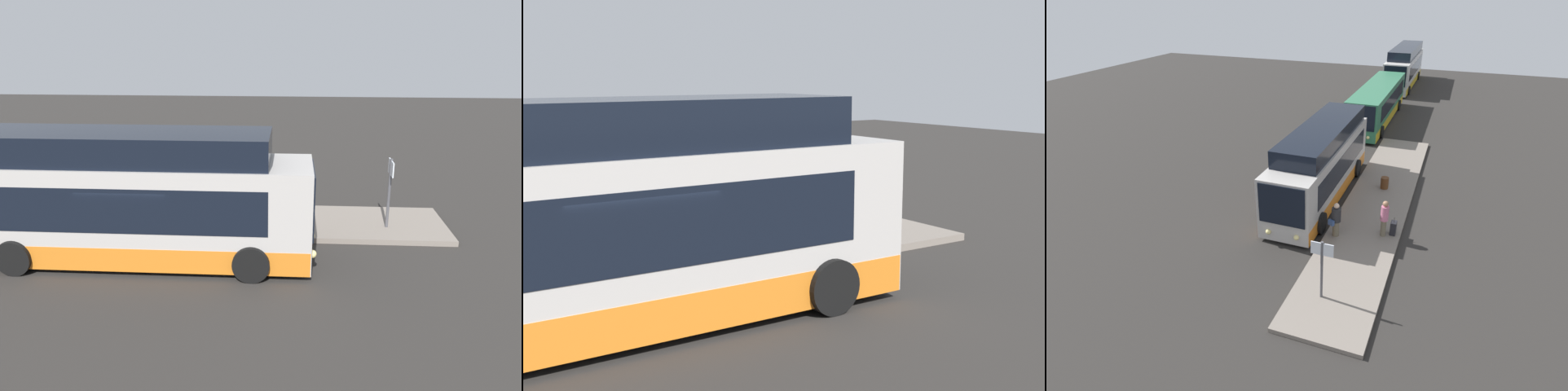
{
  "view_description": "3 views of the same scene",
  "coord_description": "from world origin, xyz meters",
  "views": [
    {
      "loc": [
        4.61,
        -13.77,
        6.65
      ],
      "look_at": [
        3.69,
        0.66,
        1.92
      ],
      "focal_mm": 35.0,
      "sensor_mm": 36.0,
      "label": 1
    },
    {
      "loc": [
        -4.22,
        -11.21,
        4.36
      ],
      "look_at": [
        3.69,
        0.66,
        1.92
      ],
      "focal_mm": 50.0,
      "sensor_mm": 36.0,
      "label": 2
    },
    {
      "loc": [
        18.85,
        6.32,
        10.42
      ],
      "look_at": [
        3.69,
        0.66,
        1.92
      ],
      "focal_mm": 28.0,
      "sensor_mm": 36.0,
      "label": 3
    }
  ],
  "objects": [
    {
      "name": "platform",
      "position": [
        0.0,
        3.23,
        0.09
      ],
      "size": [
        20.0,
        3.26,
        0.18
      ],
      "color": "slate",
      "rests_on": "ground"
    },
    {
      "name": "passenger_waiting",
      "position": [
        3.8,
        2.07,
        1.06
      ],
      "size": [
        0.69,
        0.58,
        1.66
      ],
      "rotation": [
        0.0,
        0.0,
        -2.04
      ],
      "color": "#6B604C",
      "rests_on": "platform"
    },
    {
      "name": "sign_post",
      "position": [
        7.9,
        2.77,
        1.75
      ],
      "size": [
        0.1,
        0.83,
        2.41
      ],
      "color": "#4C4C51",
      "rests_on": "platform"
    },
    {
      "name": "ground",
      "position": [
        0.0,
        0.0,
        0.0
      ],
      "size": [
        80.0,
        80.0,
        0.0
      ],
      "primitive_type": "plane",
      "color": "#2B2826"
    },
    {
      "name": "bus_lead",
      "position": [
        -0.07,
        0.06,
        1.78
      ],
      "size": [
        10.51,
        2.73,
        3.93
      ],
      "color": "#B2ADA8",
      "rests_on": "ground"
    },
    {
      "name": "suitcase",
      "position": [
        2.76,
        4.5,
        0.49
      ],
      "size": [
        0.39,
        0.26,
        0.86
      ],
      "color": "black",
      "rests_on": "platform"
    },
    {
      "name": "passenger_boarding",
      "position": [
        3.05,
        4.09,
        1.15
      ],
      "size": [
        0.5,
        0.5,
        1.77
      ],
      "rotation": [
        0.0,
        0.0,
        0.66
      ],
      "color": "#6B604C",
      "rests_on": "platform"
    }
  ]
}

